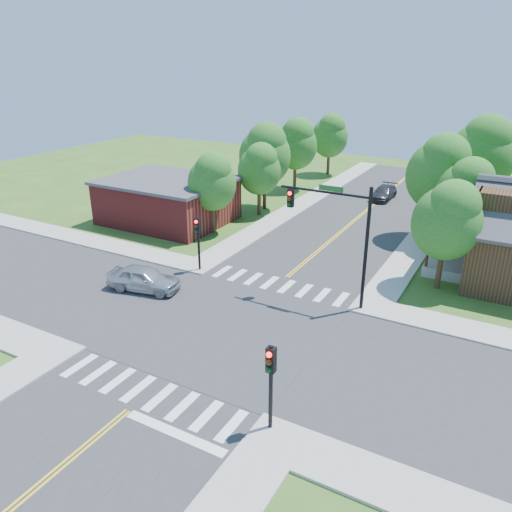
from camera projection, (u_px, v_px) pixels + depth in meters
The scene contains 25 objects.
ground at pixel (226, 329), 26.55m from camera, with size 100.00×100.00×0.00m, color #32561B.
road_ns at pixel (226, 329), 26.54m from camera, with size 10.00×90.00×0.04m, color #2D2D30.
road_ew at pixel (226, 329), 26.54m from camera, with size 90.00×10.00×0.04m, color #2D2D30.
intersection_patch at pixel (226, 329), 26.55m from camera, with size 10.20×10.20×0.06m, color #2D2D30.
sidewalk_nw at pixel (173, 210), 46.43m from camera, with size 40.00×40.00×0.14m.
crosswalk_north at pixel (278, 284), 31.55m from camera, with size 8.85×2.00×0.01m.
crosswalk_south at pixel (149, 393), 21.52m from camera, with size 8.85×2.00×0.01m.
centerline at pixel (226, 328), 26.53m from camera, with size 0.30×90.00×0.01m.
stop_bar at pixel (175, 434), 19.28m from camera, with size 4.60×0.45×0.09m, color white.
signal_mast_ne at pixel (338, 225), 27.47m from camera, with size 5.30×0.42×7.20m.
signal_pole_se at pixel (271, 373), 18.48m from camera, with size 0.34×0.42×3.80m.
signal_pole_nw at pixel (198, 234), 32.57m from camera, with size 0.34×0.42×3.80m.
building_nw at pixel (168, 200), 42.90m from camera, with size 10.40×8.40×3.73m.
tree_e_a at pixel (449, 219), 29.42m from camera, with size 4.10×3.90×6.98m.
tree_e_b at pixel (467, 191), 34.99m from camera, with size 4.17×3.96×7.09m.
tree_e_c at pixel (483, 152), 41.17m from camera, with size 5.39×5.12×9.17m.
tree_e_d at pixel (494, 149), 49.00m from camera, with size 4.34×4.13×7.39m.
tree_w_a at pixel (212, 180), 39.11m from camera, with size 3.90×3.70×6.63m.
tree_w_b at pixel (265, 153), 44.85m from camera, with size 4.74×4.51×8.07m.
tree_w_c at pixel (296, 143), 51.61m from camera, with size 4.48×4.25×7.61m.
tree_w_d at pixel (330, 135), 58.23m from camera, with size 4.26×4.04×7.24m.
tree_house at pixel (441, 171), 37.17m from camera, with size 4.91×4.66×8.34m.
tree_bldg at pixel (260, 168), 43.61m from camera, with size 3.86×3.67×6.56m.
car_silver at pixel (144, 279), 30.59m from camera, with size 4.81×2.70×1.55m, color #B9BCC1.
car_dgrey at pixel (384, 193), 49.66m from camera, with size 1.90×4.50×1.30m, color #313236.
Camera 1 is at (12.64, -19.39, 13.69)m, focal length 35.00 mm.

